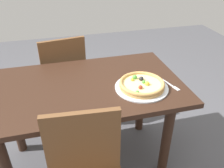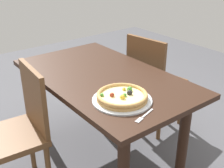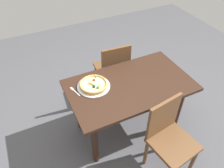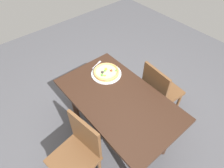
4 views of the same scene
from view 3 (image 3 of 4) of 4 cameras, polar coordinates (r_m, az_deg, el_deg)
The scene contains 7 objects.
ground_plane at distance 2.89m, azimuth 3.90°, elevation -10.78°, with size 6.00×6.00×0.00m, color #4C4C51.
dining_table at distance 2.44m, azimuth 4.54°, elevation -2.09°, with size 1.33×0.78×0.72m.
chair_near at distance 2.27m, azimuth 14.50°, elevation -13.01°, with size 0.46×0.46×0.87m.
chair_far at distance 2.96m, azimuth 0.21°, elevation 3.96°, with size 0.43×0.43×0.87m.
plate at distance 2.33m, azimuth -4.75°, elevation -0.58°, with size 0.35×0.35×0.01m, color silver.
pizza at distance 2.32m, azimuth -4.78°, elevation -0.11°, with size 0.30×0.30×0.05m.
fork at distance 2.31m, azimuth -9.69°, elevation -1.74°, with size 0.06×0.16×0.00m.
Camera 3 is at (-0.94, -1.50, 2.29)m, focal length 35.44 mm.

